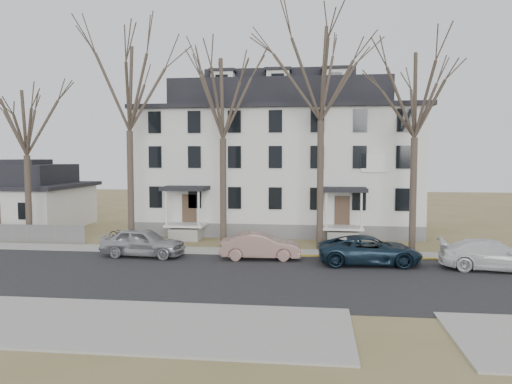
# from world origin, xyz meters

# --- Properties ---
(ground) EXTENTS (120.00, 120.00, 0.00)m
(ground) POSITION_xyz_m (0.00, 0.00, 0.00)
(ground) COLOR olive
(ground) RESTS_ON ground
(main_road) EXTENTS (120.00, 10.00, 0.04)m
(main_road) POSITION_xyz_m (0.00, 2.00, 0.00)
(main_road) COLOR #27272A
(main_road) RESTS_ON ground
(far_sidewalk) EXTENTS (120.00, 2.00, 0.08)m
(far_sidewalk) POSITION_xyz_m (0.00, 8.00, 0.00)
(far_sidewalk) COLOR #A09F97
(far_sidewalk) RESTS_ON ground
(near_sidewalk_left) EXTENTS (20.00, 5.00, 0.08)m
(near_sidewalk_left) POSITION_xyz_m (-8.00, -5.00, 0.00)
(near_sidewalk_left) COLOR #A09F97
(near_sidewalk_left) RESTS_ON ground
(yellow_curb) EXTENTS (14.00, 0.25, 0.06)m
(yellow_curb) POSITION_xyz_m (5.00, 7.10, 0.00)
(yellow_curb) COLOR gold
(yellow_curb) RESTS_ON ground
(boarding_house) EXTENTS (20.80, 12.36, 12.05)m
(boarding_house) POSITION_xyz_m (-2.00, 17.95, 5.38)
(boarding_house) COLOR slate
(boarding_house) RESTS_ON ground
(small_house) EXTENTS (8.70, 8.70, 5.00)m
(small_house) POSITION_xyz_m (-22.00, 16.00, 2.25)
(small_house) COLOR silver
(small_house) RESTS_ON ground
(tree_far_left) EXTENTS (8.40, 8.40, 13.72)m
(tree_far_left) POSITION_xyz_m (-11.00, 9.80, 10.34)
(tree_far_left) COLOR #473B31
(tree_far_left) RESTS_ON ground
(tree_mid_left) EXTENTS (7.80, 7.80, 12.74)m
(tree_mid_left) POSITION_xyz_m (-5.00, 9.80, 9.60)
(tree_mid_left) COLOR #473B31
(tree_mid_left) RESTS_ON ground
(tree_center) EXTENTS (9.00, 9.00, 14.70)m
(tree_center) POSITION_xyz_m (1.00, 9.80, 11.08)
(tree_center) COLOR #473B31
(tree_center) RESTS_ON ground
(tree_mid_right) EXTENTS (7.80, 7.80, 12.74)m
(tree_mid_right) POSITION_xyz_m (6.50, 9.80, 9.60)
(tree_mid_right) COLOR #473B31
(tree_mid_right) RESTS_ON ground
(tree_bungalow) EXTENTS (6.60, 6.60, 10.78)m
(tree_bungalow) POSITION_xyz_m (-18.00, 9.80, 8.12)
(tree_bungalow) COLOR #473B31
(tree_bungalow) RESTS_ON ground
(car_silver) EXTENTS (4.83, 2.23, 1.60)m
(car_silver) POSITION_xyz_m (-8.87, 6.01, 0.80)
(car_silver) COLOR #A4A6A8
(car_silver) RESTS_ON ground
(car_tan) EXTENTS (4.47, 1.82, 1.44)m
(car_tan) POSITION_xyz_m (-2.23, 6.11, 0.72)
(car_tan) COLOR #8A675E
(car_tan) RESTS_ON ground
(car_navy) EXTENTS (5.43, 2.72, 1.48)m
(car_navy) POSITION_xyz_m (3.55, 5.49, 0.74)
(car_navy) COLOR #132432
(car_navy) RESTS_ON ground
(car_white) EXTENTS (5.31, 2.66, 1.48)m
(car_white) POSITION_xyz_m (9.48, 4.91, 0.74)
(car_white) COLOR silver
(car_white) RESTS_ON ground
(bicycle_left) EXTENTS (1.87, 0.71, 0.97)m
(bicycle_left) POSITION_xyz_m (-12.06, 10.89, 0.49)
(bicycle_left) COLOR black
(bicycle_left) RESTS_ON ground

